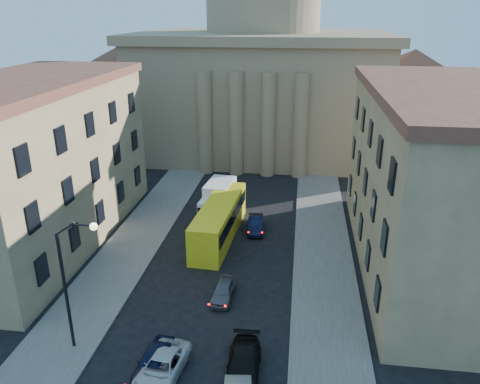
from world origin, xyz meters
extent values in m
cube|color=#57544F|center=(-8.50, 18.00, 0.07)|extent=(5.00, 60.00, 0.15)
cube|color=#57544F|center=(8.50, 18.00, 0.07)|extent=(5.00, 60.00, 0.15)
cube|color=#8F7958|center=(0.00, 56.00, 8.00)|extent=(34.00, 26.00, 16.00)
cube|color=#8F7958|center=(0.00, 56.00, 16.40)|extent=(35.50, 27.50, 1.20)
cylinder|color=#8F7958|center=(0.00, 56.00, 20.00)|extent=(16.00, 16.00, 8.00)
cube|color=#8F7958|center=(-21.00, 54.00, 5.50)|extent=(13.00, 13.00, 11.00)
cone|color=brown|center=(-21.00, 54.00, 13.00)|extent=(26.02, 26.02, 4.00)
cube|color=#8F7958|center=(21.00, 54.00, 5.50)|extent=(13.00, 13.00, 11.00)
cone|color=brown|center=(21.00, 54.00, 13.00)|extent=(26.02, 26.02, 4.00)
cylinder|color=#8F7958|center=(-6.00, 42.80, 6.50)|extent=(1.80, 1.80, 13.00)
cylinder|color=#8F7958|center=(-2.00, 42.80, 6.50)|extent=(1.80, 1.80, 13.00)
cylinder|color=#8F7958|center=(2.00, 42.80, 6.50)|extent=(1.80, 1.80, 13.00)
cylinder|color=#8F7958|center=(6.00, 42.80, 6.50)|extent=(1.80, 1.80, 13.00)
cube|color=tan|center=(-17.00, 22.00, 7.00)|extent=(11.00, 26.00, 14.00)
cube|color=brown|center=(-17.00, 22.00, 14.30)|extent=(11.60, 26.60, 0.80)
cube|color=tan|center=(17.00, 22.00, 7.00)|extent=(11.00, 26.00, 14.00)
cube|color=brown|center=(17.00, 22.00, 14.30)|extent=(11.60, 26.60, 0.80)
cylinder|color=black|center=(-7.50, 8.00, 4.00)|extent=(0.20, 0.20, 8.00)
cylinder|color=black|center=(-6.95, 8.00, 8.35)|extent=(1.30, 0.12, 0.96)
cylinder|color=black|center=(-5.95, 8.00, 8.65)|extent=(1.30, 0.12, 0.12)
sphere|color=white|center=(-5.20, 8.00, 8.60)|extent=(0.44, 0.44, 0.44)
imported|color=black|center=(-1.85, 6.72, 0.70)|extent=(1.99, 4.22, 1.39)
imported|color=silver|center=(-1.23, 6.25, 0.67)|extent=(2.80, 5.06, 1.34)
imported|color=black|center=(3.41, 7.06, 0.70)|extent=(2.14, 4.90, 1.40)
imported|color=#525257|center=(0.97, 14.60, 0.63)|extent=(1.60, 3.74, 1.26)
imported|color=black|center=(2.19, 26.23, 0.68)|extent=(1.77, 4.22, 1.36)
cube|color=yellow|center=(-1.03, 24.41, 1.68)|extent=(3.46, 12.10, 3.37)
cube|color=black|center=(-1.03, 24.41, 2.23)|extent=(3.49, 11.46, 1.20)
cylinder|color=black|center=(-2.39, 20.14, 0.54)|extent=(0.39, 1.11, 1.09)
cylinder|color=black|center=(-0.22, 20.01, 0.54)|extent=(0.39, 1.11, 1.09)
cylinder|color=black|center=(-1.84, 28.82, 0.54)|extent=(0.39, 1.11, 1.09)
cylinder|color=black|center=(0.33, 28.68, 0.54)|extent=(0.39, 1.11, 1.09)
cube|color=white|center=(-2.23, 27.28, 1.24)|extent=(2.62, 2.72, 2.49)
cube|color=black|center=(-2.35, 26.09, 1.55)|extent=(2.28, 0.35, 1.14)
cube|color=white|center=(-1.94, 30.06, 1.81)|extent=(2.92, 4.58, 3.21)
cylinder|color=black|center=(-3.30, 26.97, 0.47)|extent=(0.38, 0.96, 0.93)
cylinder|color=black|center=(-1.24, 26.76, 0.47)|extent=(0.38, 0.96, 0.93)
cylinder|color=black|center=(-2.88, 31.10, 0.47)|extent=(0.38, 0.96, 0.93)
cylinder|color=black|center=(-0.82, 30.89, 0.47)|extent=(0.38, 0.96, 0.93)
camera|label=1|loc=(6.07, -14.40, 19.94)|focal=35.00mm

